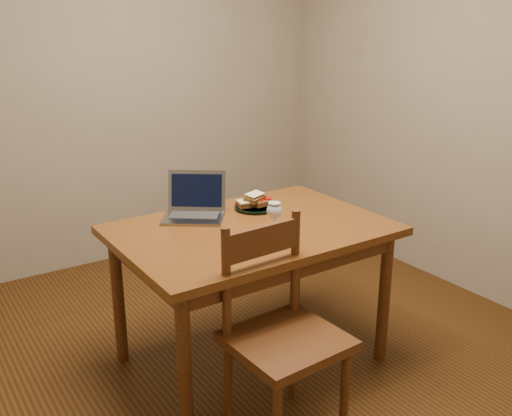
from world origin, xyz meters
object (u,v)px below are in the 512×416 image
milk_glass (274,216)px  laptop (195,205)px  table (251,243)px  plate (255,207)px  chair (283,326)px

milk_glass → laptop: 0.46m
table → plate: 0.29m
plate → milk_glass: milk_glass is taller
table → chair: (-0.20, -0.54, -0.14)m
table → milk_glass: bearing=-59.8°
milk_glass → laptop: size_ratio=0.35×
chair → table: bearing=67.0°
plate → milk_glass: (-0.11, -0.32, 0.06)m
laptop → table: bearing=-26.7°
plate → milk_glass: size_ratio=1.58×
plate → laptop: (-0.32, 0.09, 0.05)m
chair → laptop: bearing=83.9°
table → chair: 0.59m
laptop → chair: bearing=-56.5°
chair → laptop: 0.89m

